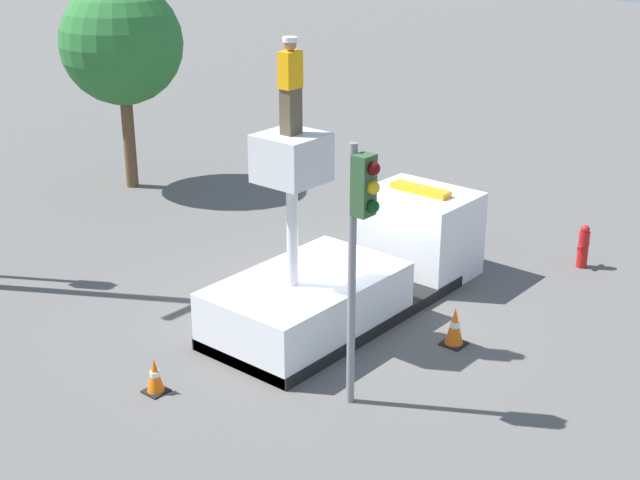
{
  "coord_description": "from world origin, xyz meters",
  "views": [
    {
      "loc": [
        -13.16,
        -10.52,
        8.3
      ],
      "look_at": [
        -1.93,
        -1.14,
        2.57
      ],
      "focal_mm": 50.0,
      "sensor_mm": 36.0,
      "label": 1
    }
  ],
  "objects_px": {
    "worker": "(291,86)",
    "traffic_light_pole": "(360,226)",
    "fire_hydrant": "(583,246)",
    "traffic_cone_rear": "(155,376)",
    "traffic_cone_curbside": "(455,327)",
    "bucket_truck": "(355,271)",
    "tree_left_bg": "(121,44)"
  },
  "relations": [
    {
      "from": "worker",
      "to": "traffic_light_pole",
      "type": "distance_m",
      "value": 3.2
    },
    {
      "from": "fire_hydrant",
      "to": "traffic_cone_rear",
      "type": "height_order",
      "value": "fire_hydrant"
    },
    {
      "from": "worker",
      "to": "traffic_cone_curbside",
      "type": "relative_size",
      "value": 2.2
    },
    {
      "from": "worker",
      "to": "traffic_cone_curbside",
      "type": "distance_m",
      "value": 5.66
    },
    {
      "from": "worker",
      "to": "fire_hydrant",
      "type": "height_order",
      "value": "worker"
    },
    {
      "from": "worker",
      "to": "traffic_cone_rear",
      "type": "relative_size",
      "value": 2.61
    },
    {
      "from": "bucket_truck",
      "to": "traffic_cone_rear",
      "type": "height_order",
      "value": "bucket_truck"
    },
    {
      "from": "traffic_light_pole",
      "to": "traffic_cone_curbside",
      "type": "distance_m",
      "value": 4.16
    },
    {
      "from": "fire_hydrant",
      "to": "tree_left_bg",
      "type": "height_order",
      "value": "tree_left_bg"
    },
    {
      "from": "fire_hydrant",
      "to": "traffic_light_pole",
      "type": "bearing_deg",
      "value": 177.39
    },
    {
      "from": "bucket_truck",
      "to": "traffic_cone_curbside",
      "type": "height_order",
      "value": "bucket_truck"
    },
    {
      "from": "fire_hydrant",
      "to": "traffic_cone_rear",
      "type": "relative_size",
      "value": 1.58
    },
    {
      "from": "traffic_light_pole",
      "to": "bucket_truck",
      "type": "bearing_deg",
      "value": 38.54
    },
    {
      "from": "traffic_cone_curbside",
      "to": "fire_hydrant",
      "type": "bearing_deg",
      "value": -2.69
    },
    {
      "from": "worker",
      "to": "tree_left_bg",
      "type": "xyz_separation_m",
      "value": [
        4.32,
        10.32,
        -0.82
      ]
    },
    {
      "from": "traffic_light_pole",
      "to": "fire_hydrant",
      "type": "height_order",
      "value": "traffic_light_pole"
    },
    {
      "from": "traffic_cone_curbside",
      "to": "tree_left_bg",
      "type": "height_order",
      "value": "tree_left_bg"
    },
    {
      "from": "traffic_light_pole",
      "to": "traffic_cone_rear",
      "type": "distance_m",
      "value": 4.67
    },
    {
      "from": "fire_hydrant",
      "to": "traffic_cone_curbside",
      "type": "xyz_separation_m",
      "value": [
        -5.28,
        0.25,
        -0.14
      ]
    },
    {
      "from": "traffic_cone_curbside",
      "to": "tree_left_bg",
      "type": "bearing_deg",
      "value": 79.2
    },
    {
      "from": "traffic_cone_rear",
      "to": "tree_left_bg",
      "type": "distance_m",
      "value": 12.86
    },
    {
      "from": "traffic_cone_rear",
      "to": "bucket_truck",
      "type": "bearing_deg",
      "value": -6.3
    },
    {
      "from": "traffic_cone_rear",
      "to": "traffic_light_pole",
      "type": "bearing_deg",
      "value": -56.5
    },
    {
      "from": "fire_hydrant",
      "to": "traffic_cone_rear",
      "type": "distance_m",
      "value": 10.76
    },
    {
      "from": "fire_hydrant",
      "to": "traffic_cone_curbside",
      "type": "relative_size",
      "value": 1.33
    },
    {
      "from": "bucket_truck",
      "to": "worker",
      "type": "xyz_separation_m",
      "value": [
        -1.96,
        0.0,
        4.25
      ]
    },
    {
      "from": "traffic_cone_curbside",
      "to": "worker",
      "type": "bearing_deg",
      "value": 125.99
    },
    {
      "from": "traffic_light_pole",
      "to": "traffic_cone_curbside",
      "type": "relative_size",
      "value": 5.86
    },
    {
      "from": "bucket_truck",
      "to": "traffic_light_pole",
      "type": "relative_size",
      "value": 1.49
    },
    {
      "from": "traffic_light_pole",
      "to": "traffic_cone_rear",
      "type": "height_order",
      "value": "traffic_light_pole"
    },
    {
      "from": "fire_hydrant",
      "to": "tree_left_bg",
      "type": "bearing_deg",
      "value": 102.15
    },
    {
      "from": "fire_hydrant",
      "to": "traffic_cone_curbside",
      "type": "height_order",
      "value": "fire_hydrant"
    }
  ]
}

